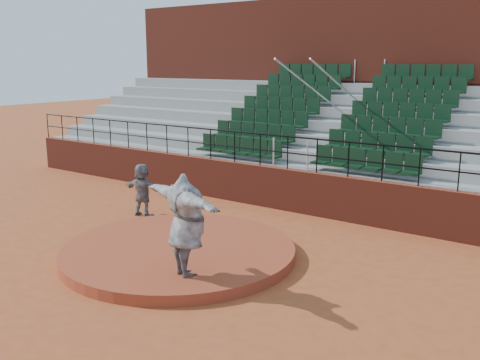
% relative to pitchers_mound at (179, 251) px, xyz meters
% --- Properties ---
extents(ground, '(90.00, 90.00, 0.00)m').
position_rel_pitchers_mound_xyz_m(ground, '(0.00, 0.00, -0.12)').
color(ground, '#A44A25').
rests_on(ground, ground).
extents(pitchers_mound, '(5.50, 5.50, 0.25)m').
position_rel_pitchers_mound_xyz_m(pitchers_mound, '(0.00, 0.00, 0.00)').
color(pitchers_mound, '#9D3D23').
rests_on(pitchers_mound, ground).
extents(pitching_rubber, '(0.60, 0.15, 0.03)m').
position_rel_pitchers_mound_xyz_m(pitching_rubber, '(0.00, 0.15, 0.14)').
color(pitching_rubber, white).
rests_on(pitching_rubber, pitchers_mound).
extents(boundary_wall, '(24.00, 0.30, 1.30)m').
position_rel_pitchers_mound_xyz_m(boundary_wall, '(0.00, 5.00, 0.53)').
color(boundary_wall, maroon).
rests_on(boundary_wall, ground).
extents(wall_railing, '(24.04, 0.05, 1.03)m').
position_rel_pitchers_mound_xyz_m(wall_railing, '(0.00, 5.00, 1.90)').
color(wall_railing, black).
rests_on(wall_railing, boundary_wall).
extents(seating_deck, '(24.00, 5.97, 4.63)m').
position_rel_pitchers_mound_xyz_m(seating_deck, '(0.00, 8.65, 1.32)').
color(seating_deck, gray).
rests_on(seating_deck, ground).
extents(press_box_facade, '(24.00, 3.00, 7.10)m').
position_rel_pitchers_mound_xyz_m(press_box_facade, '(0.00, 12.60, 3.43)').
color(press_box_facade, maroon).
rests_on(press_box_facade, ground).
extents(pitcher, '(2.70, 1.51, 2.12)m').
position_rel_pitchers_mound_xyz_m(pitcher, '(1.30, -1.19, 1.19)').
color(pitcher, black).
rests_on(pitcher, pitchers_mound).
extents(fielder, '(1.51, 0.61, 1.59)m').
position_rel_pitchers_mound_xyz_m(fielder, '(-3.17, 1.95, 0.67)').
color(fielder, black).
rests_on(fielder, ground).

